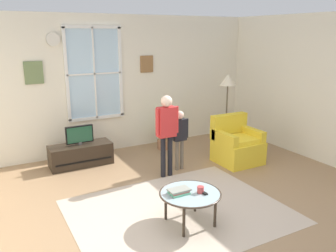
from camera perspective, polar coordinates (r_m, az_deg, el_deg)
The scene contains 14 objects.
ground_plane at distance 5.00m, azimuth 3.40°, elevation -13.26°, with size 6.83×6.37×0.02m, color #9E7A56.
back_wall at distance 7.13m, azimuth -9.19°, elevation 6.84°, with size 6.23×0.17×2.71m.
area_rug at distance 4.88m, azimuth 1.77°, elevation -13.81°, with size 2.82×2.24×0.01m, color #C6B29E.
tv_stand at distance 6.58m, azimuth -14.10°, elevation -4.59°, with size 1.11×0.45×0.40m.
television at distance 6.46m, azimuth -14.31°, elevation -1.39°, with size 0.49×0.08×0.35m.
armchair at distance 6.63m, azimuth 11.17°, elevation -3.10°, with size 0.76×0.74×0.87m.
coffee_table at distance 4.44m, azimuth 3.66°, elevation -11.18°, with size 0.79×0.79×0.43m.
book_stack at distance 4.39m, azimuth 1.82°, elevation -10.66°, with size 0.27×0.18×0.06m.
cup at distance 4.42m, azimuth 5.35°, elevation -10.35°, with size 0.08×0.08×0.08m, color #BF3F3F.
remote_near_books at distance 4.43m, azimuth 5.76°, elevation -10.79°, with size 0.04×0.14×0.02m, color black.
person_black_shirt at distance 6.05m, azimuth 1.92°, elevation -1.20°, with size 0.32×0.15×1.07m.
person_red_shirt at distance 5.70m, azimuth -0.24°, elevation -0.10°, with size 0.42×0.19×1.39m.
potted_plant_by_window at distance 7.22m, azimuth -0.74°, elevation -0.78°, with size 0.33×0.33×0.67m.
floor_lamp at distance 7.04m, azimuth 9.75°, elevation 6.28°, with size 0.32×0.32×1.57m.
Camera 1 is at (-2.35, -3.72, 2.36)m, focal length 37.17 mm.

